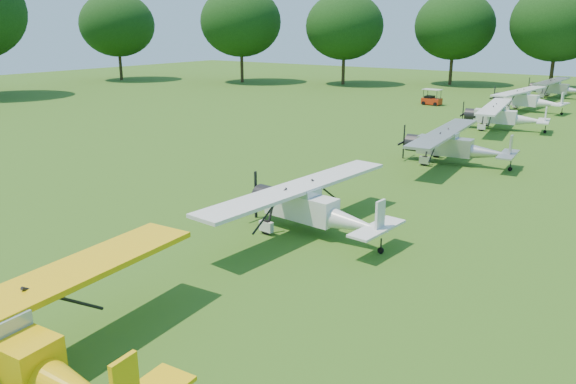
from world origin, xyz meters
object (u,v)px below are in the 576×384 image
object	(u,v)px
aircraft_4	(453,144)
aircraft_5	(502,115)
aircraft_2	(8,347)
aircraft_3	(311,205)
aircraft_7	(558,87)
golf_cart	(431,100)
aircraft_6	(526,98)

from	to	relation	value
aircraft_4	aircraft_5	xyz separation A→B (m)	(-0.80, 13.11, -0.02)
aircraft_4	aircraft_2	bearing A→B (deg)	-95.18
aircraft_3	aircraft_7	distance (m)	51.11
aircraft_3	aircraft_4	bearing A→B (deg)	92.71
aircraft_5	golf_cart	size ratio (longest dim) A/B	5.23
aircraft_6	aircraft_7	xyz separation A→B (m)	(0.44, 12.50, 0.01)
aircraft_5	aircraft_6	bearing A→B (deg)	86.37
aircraft_3	aircraft_5	world-z (taller)	aircraft_5
aircraft_3	golf_cart	bearing A→B (deg)	109.70
aircraft_5	aircraft_6	distance (m)	11.28
aircraft_2	aircraft_4	world-z (taller)	aircraft_2
golf_cart	aircraft_2	bearing A→B (deg)	-73.70
aircraft_2	aircraft_4	xyz separation A→B (m)	(0.22, 26.41, -0.12)
aircraft_5	golf_cart	world-z (taller)	aircraft_5
aircraft_2	aircraft_5	size ratio (longest dim) A/B	1.12
aircraft_3	aircraft_4	world-z (taller)	aircraft_4
aircraft_6	aircraft_4	bearing A→B (deg)	-79.80
aircraft_2	aircraft_6	distance (m)	50.79
aircraft_2	golf_cart	size ratio (longest dim) A/B	5.86
aircraft_5	aircraft_7	xyz separation A→B (m)	(-0.38, 23.75, 0.06)
golf_cart	aircraft_3	bearing A→B (deg)	-70.63
aircraft_6	aircraft_7	world-z (taller)	aircraft_7
aircraft_3	aircraft_6	bearing A→B (deg)	96.57
aircraft_2	aircraft_7	distance (m)	63.28
aircraft_3	aircraft_4	distance (m)	14.26
aircraft_3	golf_cart	distance (m)	39.16
aircraft_3	aircraft_5	xyz separation A→B (m)	(-0.22, 27.36, 0.01)
aircraft_3	aircraft_6	size ratio (longest dim) A/B	0.96
aircraft_3	aircraft_5	size ratio (longest dim) A/B	0.99
aircraft_4	aircraft_3	bearing A→B (deg)	-97.01
aircraft_6	golf_cart	xyz separation A→B (m)	(-8.88, -0.73, -0.69)
aircraft_2	aircraft_5	world-z (taller)	aircraft_2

